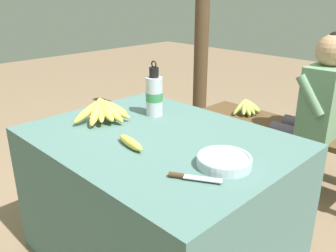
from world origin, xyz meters
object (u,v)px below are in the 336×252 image
loose_banana_front (131,143)px  wooden_bench (287,136)px  water_bottle (154,95)px  support_post_near (203,1)px  banana_bunch_ripe (104,110)px  knife (187,177)px  banana_bunch_green (248,107)px  serving_bowl (224,160)px  seated_vendor (316,105)px

loose_banana_front → wooden_bench: loose_banana_front is taller
water_bottle → support_post_near: size_ratio=0.12×
banana_bunch_ripe → support_post_near: (-0.70, 1.58, 0.48)m
knife → water_bottle: bearing=116.7°
banana_bunch_ripe → banana_bunch_green: bearing=87.6°
loose_banana_front → wooden_bench: size_ratio=0.14×
serving_bowl → support_post_near: (-1.42, 1.54, 0.52)m
knife → wooden_bench: 1.47m
wooden_bench → support_post_near: support_post_near is taller
support_post_near → serving_bowl: bearing=-47.2°
knife → banana_bunch_green: size_ratio=0.67×
wooden_bench → banana_bunch_green: (-0.34, 0.00, 0.14)m
knife → wooden_bench: bearing=72.5°
loose_banana_front → knife: loose_banana_front is taller
serving_bowl → loose_banana_front: (-0.39, -0.14, -0.00)m
serving_bowl → seated_vendor: (-0.16, 1.18, -0.08)m
water_bottle → support_post_near: (-0.80, 1.32, 0.43)m
serving_bowl → knife: 0.18m
serving_bowl → banana_bunch_ripe: bearing=-177.0°
knife → serving_bowl: bearing=50.1°
banana_bunch_ripe → seated_vendor: size_ratio=0.29×
banana_bunch_ripe → serving_bowl: (0.73, 0.04, -0.04)m
serving_bowl → banana_bunch_green: size_ratio=0.79×
water_bottle → loose_banana_front: size_ratio=1.56×
serving_bowl → knife: serving_bowl is taller
banana_bunch_ripe → support_post_near: bearing=113.8°
wooden_bench → seated_vendor: bearing=-10.5°
banana_bunch_ripe → water_bottle: bearing=68.1°
wooden_bench → banana_bunch_green: bearing=179.6°
serving_bowl → support_post_near: bearing=132.8°
wooden_bench → serving_bowl: bearing=-74.4°
seated_vendor → banana_bunch_green: 0.54m
serving_bowl → loose_banana_front: 0.41m
water_bottle → wooden_bench: 1.13m
serving_bowl → support_post_near: 2.16m
banana_bunch_ripe → seated_vendor: (0.57, 1.22, -0.12)m
serving_bowl → knife: size_ratio=1.18×
serving_bowl → seated_vendor: 1.20m
banana_bunch_green → support_post_near: support_post_near is taller
banana_bunch_ripe → serving_bowl: banana_bunch_ripe is taller
knife → banana_bunch_ripe: bearing=138.8°
loose_banana_front → seated_vendor: size_ratio=0.17×
seated_vendor → water_bottle: bearing=62.4°
seated_vendor → support_post_near: 1.44m
banana_bunch_ripe → banana_bunch_green: 1.28m
loose_banana_front → water_bottle: bearing=123.4°
banana_bunch_ripe → support_post_near: support_post_near is taller
water_bottle → knife: 0.72m
knife → wooden_bench: size_ratio=0.13×
water_bottle → banana_bunch_green: size_ratio=1.11×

